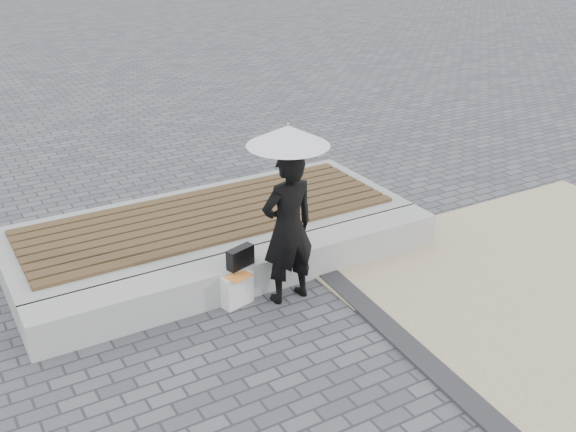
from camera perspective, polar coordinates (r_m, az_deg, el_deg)
The scene contains 10 objects.
ground at distance 6.71m, azimuth 3.56°, elevation -11.86°, with size 80.00×80.00×0.00m, color #4E4E54.
edging_band at distance 6.78m, azimuth 11.37°, elevation -11.81°, with size 0.25×5.20×0.04m, color #2B2B2D.
seating_ledge at distance 7.77m, azimuth -2.94°, elevation -4.59°, with size 5.00×0.45×0.40m, color #9C9C97.
timber_platform at distance 8.73m, azimuth -6.59°, elevation -1.24°, with size 5.00×2.00×0.40m, color gray.
timber_decking at distance 8.64m, azimuth -6.66°, elevation 0.08°, with size 4.60×1.60×0.04m, color brown, non-canonical shape.
woman at distance 7.23m, azimuth 0.00°, elevation -1.00°, with size 0.63×0.41×1.72m, color black.
parasol at distance 6.85m, azimuth 0.00°, elevation 6.74°, with size 0.85×0.85×1.09m.
handbag at distance 7.40m, azimuth -4.01°, elevation -3.45°, with size 0.32×0.11×0.23m, color black.
canvas_tote at distance 7.45m, azimuth -4.26°, elevation -6.14°, with size 0.35×0.15×0.37m, color silver.
magazine at distance 7.32m, azimuth -4.14°, elevation -5.04°, with size 0.26×0.19×0.01m, color #E83C30.
Camera 1 is at (-3.06, -4.45, 3.99)m, focal length 42.58 mm.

